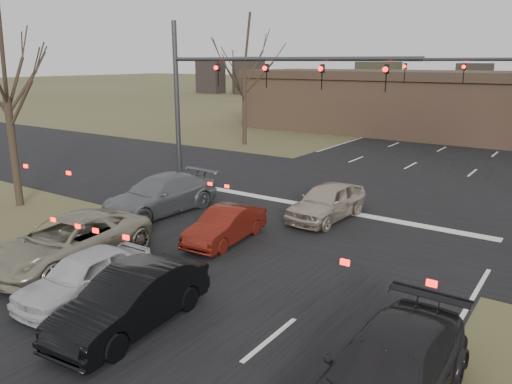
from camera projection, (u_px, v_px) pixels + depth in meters
ground at (60, 353)px, 10.81m from camera, size 360.00×360.00×0.00m
road_main at (507, 114)px, 58.68m from camera, size 14.00×300.00×0.02m
road_cross at (348, 199)px, 22.77m from camera, size 200.00×14.00×0.02m
building at (495, 106)px, 39.35m from camera, size 42.40×10.40×5.30m
mast_arm_near at (229, 85)px, 22.75m from camera, size 12.12×0.24×8.00m
tree_left_near at (1, 50)px, 20.21m from camera, size 5.10×5.10×8.50m
tree_left_far at (244, 43)px, 35.99m from camera, size 5.70×5.70×9.50m
car_silver_suv at (69, 241)px, 15.35m from camera, size 2.86×5.52×1.49m
car_white_sedan at (85, 276)px, 13.11m from camera, size 1.66×3.90×1.32m
car_black_hatch at (131, 300)px, 11.67m from camera, size 1.88×4.42×1.42m
car_charcoal_sedan at (388, 376)px, 8.84m from camera, size 2.06×4.99×1.44m
car_grey_ahead at (160, 195)px, 20.60m from camera, size 2.57×5.45×1.54m
car_red_ahead at (225, 225)px, 17.29m from camera, size 1.56×3.75×1.21m
car_silver_ahead at (327, 201)px, 19.78m from camera, size 1.96×4.35×1.45m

